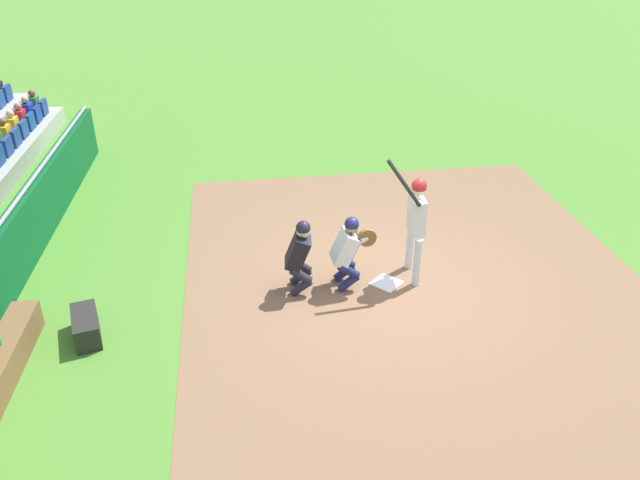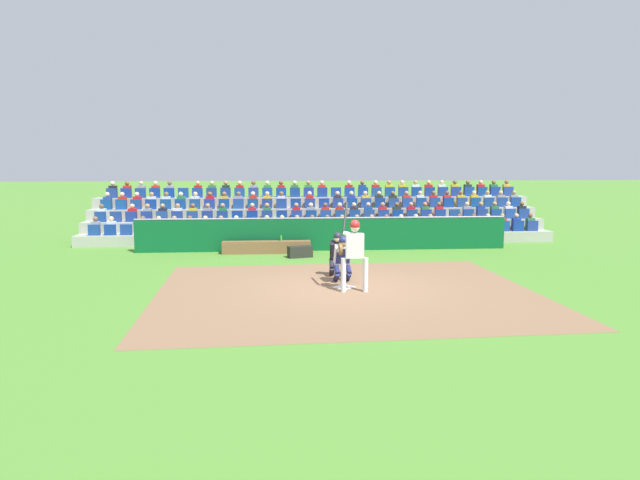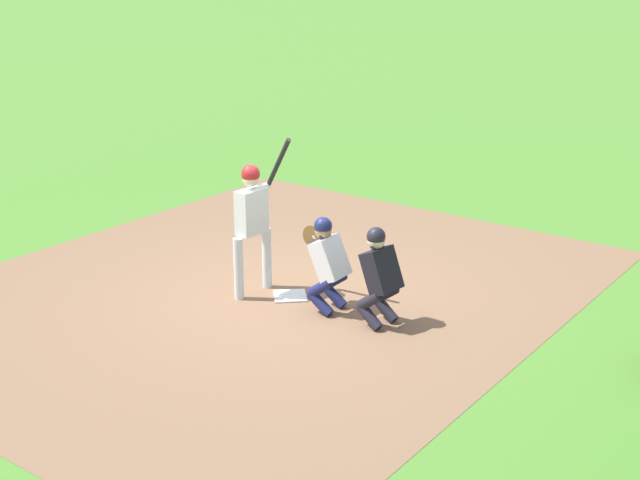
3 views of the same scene
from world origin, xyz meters
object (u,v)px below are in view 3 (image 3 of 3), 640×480
(catcher_crouching, at_px, (327,259))
(home_plate_marker, at_px, (290,296))
(batter_at_plate, at_px, (253,214))
(home_plate_umpire, at_px, (379,272))

(catcher_crouching, bearing_deg, home_plate_marker, 86.97)
(batter_at_plate, distance_m, catcher_crouching, 1.23)
(batter_at_plate, height_order, home_plate_umpire, batter_at_plate)
(home_plate_marker, bearing_deg, catcher_crouching, -93.03)
(home_plate_umpire, bearing_deg, batter_at_plate, 96.08)
(catcher_crouching, height_order, home_plate_umpire, home_plate_umpire)
(home_plate_umpire, bearing_deg, catcher_crouching, 93.18)
(batter_at_plate, xyz_separation_m, catcher_crouching, (0.16, -1.14, -0.42))
(batter_at_plate, bearing_deg, catcher_crouching, -81.92)
(home_plate_marker, xyz_separation_m, home_plate_umpire, (0.01, -1.46, 0.69))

